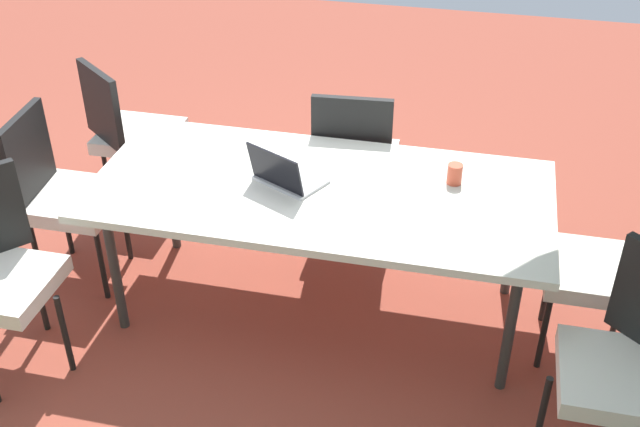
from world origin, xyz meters
The scene contains 9 objects.
ground_plane centered at (0.00, 0.00, -0.01)m, with size 10.00×10.00×0.02m, color brown.
dining_table centered at (0.00, 0.00, 0.71)m, with size 2.22×1.03×0.76m.
chair_northwest centered at (-1.41, 0.67, 0.55)m, with size 0.58×0.59×0.98m.
chair_southeast centered at (1.35, -0.72, 0.55)m, with size 0.58×0.58×0.98m.
chair_south centered at (-0.03, -0.71, 0.55)m, with size 0.47×0.48×0.98m.
chair_west centered at (-1.39, 0.02, 0.55)m, with size 0.47×0.46×0.98m.
chair_east centered at (1.41, 0.01, 0.55)m, with size 0.48×0.47×0.98m.
laptop centered at (0.17, 0.01, 0.81)m, with size 0.40×0.36×0.21m.
cup centered at (-0.63, -0.19, 0.81)m, with size 0.07×0.07×0.10m, color #CC4C33.
Camera 1 is at (-0.72, 3.13, 2.73)m, focal length 43.80 mm.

